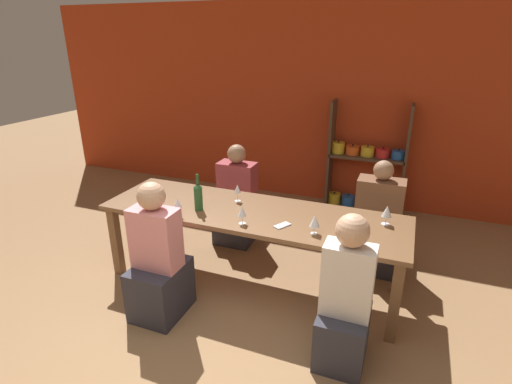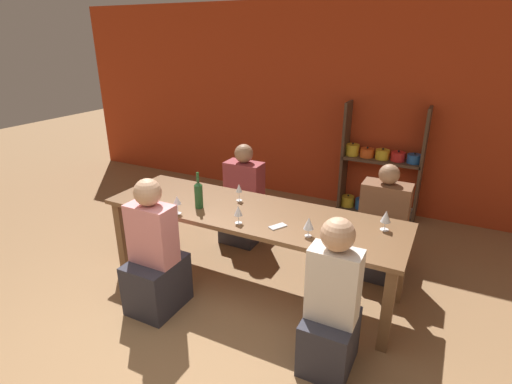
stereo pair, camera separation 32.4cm
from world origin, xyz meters
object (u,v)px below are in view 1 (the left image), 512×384
Objects in this scene: cell_phone at (282,225)px; person_near_a at (159,267)px; wine_glass_white_e at (178,204)px; person_far_b at (376,229)px; wine_glass_white_b at (242,212)px; shelf_unit at (365,171)px; dining_table at (252,219)px; wine_glass_white_d at (315,221)px; person_far_a at (238,206)px; person_near_b at (345,308)px; wine_glass_white_c at (237,189)px; wine_glass_red_a at (348,224)px; wine_bottle_green at (198,196)px; wine_glass_white_a at (387,212)px.

person_near_a is at bearing -150.47° from cell_phone.
wine_glass_white_e is 0.15× the size of person_far_b.
wine_glass_white_b is 0.36m from cell_phone.
person_far_b is at bearing -77.47° from shelf_unit.
dining_table is 0.70m from wine_glass_white_d.
person_far_a is 2.08m from person_near_b.
wine_glass_white_b is 0.50m from wine_glass_white_c.
person_near_a reaches higher than person_far_a.
person_near_b is at bearing -35.11° from wine_glass_white_c.
wine_glass_white_d is (0.63, -0.23, 0.19)m from dining_table.
shelf_unit is 2.26m from wine_glass_white_c.
person_far_a is at bearing 122.53° from dining_table.
person_far_b reaches higher than wine_glass_white_e.
wine_glass_red_a reaches higher than wine_glass_white_b.
wine_bottle_green is 0.72m from person_near_a.
wine_bottle_green reaches higher than wine_glass_red_a.
dining_table is at bearing 151.76° from cell_phone.
dining_table is 15.94× the size of wine_glass_red_a.
wine_glass_white_c reaches higher than dining_table.
person_near_b is (1.45, -0.53, -0.44)m from wine_bottle_green.
wine_glass_white_d is at bearing -7.45° from cell_phone.
wine_bottle_green is 0.29× the size of person_near_a.
wine_glass_white_e is 0.14× the size of person_near_a.
wine_glass_red_a reaches higher than wine_glass_white_d.
wine_glass_white_c is (-0.96, -2.02, 0.33)m from shelf_unit.
person_far_b is at bearing 42.75° from person_near_a.
wine_bottle_green reaches higher than dining_table.
person_near_b is (0.96, -0.41, -0.42)m from wine_glass_white_b.
person_near_b is at bearing -12.07° from wine_glass_white_e.
wine_glass_red_a is at bearing 1.67° from wine_glass_white_d.
wine_glass_white_d is 1.20m from wine_glass_white_e.
wine_bottle_green is 2.04× the size of wine_glass_white_e.
cell_phone is (-0.28, 0.04, -0.10)m from wine_glass_white_d.
wine_glass_white_c is at bearing 52.31° from wine_bottle_green.
shelf_unit is 2.42m from cell_phone.
wine_glass_red_a is at bearing -124.41° from wine_glass_white_a.
wine_bottle_green is at bearing 92.16° from person_far_a.
wine_glass_white_b is at bearing 7.45° from wine_glass_white_e.
wine_glass_red_a is 1.59m from person_near_a.
wine_glass_white_a is at bearing 26.85° from person_near_a.
cell_phone is at bearing 29.53° from person_near_a.
shelf_unit is 1.22× the size of person_near_a.
wine_bottle_green is 0.22m from wine_glass_white_e.
wine_glass_white_c reaches higher than wine_glass_white_d.
person_near_b reaches higher than wine_glass_white_c.
person_far_b is at bearing 45.69° from wine_glass_white_b.
person_near_a reaches higher than person_far_b.
wine_bottle_green is 1.05m from person_far_a.
shelf_unit is 3.18m from person_near_a.
wine_glass_red_a reaches higher than wine_glass_white_e.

